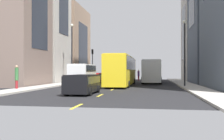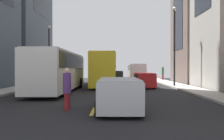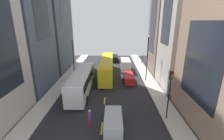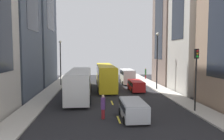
% 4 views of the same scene
% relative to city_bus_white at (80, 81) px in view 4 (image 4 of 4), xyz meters
% --- Properties ---
extents(ground_plane, '(42.53, 42.53, 0.00)m').
position_rel_city_bus_white_xyz_m(ground_plane, '(3.72, 5.87, -2.01)').
color(ground_plane, black).
extents(sidewalk_west, '(2.33, 44.00, 0.15)m').
position_rel_city_bus_white_xyz_m(sidewalk_west, '(-4.38, 5.87, -1.93)').
color(sidewalk_west, '#B2ADA3').
rests_on(sidewalk_west, ground).
extents(sidewalk_east, '(2.33, 44.00, 0.15)m').
position_rel_city_bus_white_xyz_m(sidewalk_east, '(11.81, 5.87, -1.93)').
color(sidewalk_east, '#B2ADA3').
rests_on(sidewalk_east, ground).
extents(lane_stripe_1, '(0.16, 2.00, 0.01)m').
position_rel_city_bus_white_xyz_m(lane_stripe_1, '(3.72, -9.13, -2.00)').
color(lane_stripe_1, yellow).
rests_on(lane_stripe_1, ground).
extents(lane_stripe_2, '(0.16, 2.00, 0.01)m').
position_rel_city_bus_white_xyz_m(lane_stripe_2, '(3.72, -3.13, -2.00)').
color(lane_stripe_2, yellow).
rests_on(lane_stripe_2, ground).
extents(lane_stripe_3, '(0.16, 2.00, 0.01)m').
position_rel_city_bus_white_xyz_m(lane_stripe_3, '(3.72, 2.87, -2.00)').
color(lane_stripe_3, yellow).
rests_on(lane_stripe_3, ground).
extents(lane_stripe_4, '(0.16, 2.00, 0.01)m').
position_rel_city_bus_white_xyz_m(lane_stripe_4, '(3.72, 8.87, -2.00)').
color(lane_stripe_4, yellow).
rests_on(lane_stripe_4, ground).
extents(lane_stripe_5, '(0.16, 2.00, 0.01)m').
position_rel_city_bus_white_xyz_m(lane_stripe_5, '(3.72, 14.87, -2.00)').
color(lane_stripe_5, yellow).
rests_on(lane_stripe_5, ground).
extents(lane_stripe_6, '(0.16, 2.00, 0.01)m').
position_rel_city_bus_white_xyz_m(lane_stripe_6, '(3.72, 20.87, -2.00)').
color(lane_stripe_6, yellow).
rests_on(lane_stripe_6, ground).
extents(lane_stripe_7, '(0.16, 2.00, 0.01)m').
position_rel_city_bus_white_xyz_m(lane_stripe_7, '(3.72, 26.87, -2.00)').
color(lane_stripe_7, yellow).
rests_on(lane_stripe_7, ground).
extents(building_east_2, '(8.02, 7.85, 19.61)m').
position_rel_city_bus_white_xyz_m(building_east_2, '(17.15, 10.65, 7.80)').
color(building_east_2, '#7A665B').
rests_on(building_east_2, ground).
extents(city_bus_white, '(2.81, 12.08, 3.35)m').
position_rel_city_bus_white_xyz_m(city_bus_white, '(0.00, 0.00, 0.00)').
color(city_bus_white, silver).
rests_on(city_bus_white, ground).
extents(streetcar_yellow, '(2.70, 14.26, 3.59)m').
position_rel_city_bus_white_xyz_m(streetcar_yellow, '(3.63, 7.60, 0.12)').
color(streetcar_yellow, yellow).
rests_on(streetcar_yellow, ground).
extents(delivery_van_white, '(2.25, 5.08, 2.58)m').
position_rel_city_bus_white_xyz_m(delivery_van_white, '(7.76, 11.17, -0.50)').
color(delivery_van_white, white).
rests_on(delivery_van_white, ground).
extents(car_red_0, '(1.93, 4.46, 1.52)m').
position_rel_city_bus_white_xyz_m(car_red_0, '(7.83, 3.84, -1.11)').
color(car_red_0, red).
rests_on(car_red_0, ground).
extents(car_black_1, '(2.04, 4.67, 1.53)m').
position_rel_city_bus_white_xyz_m(car_black_1, '(5.29, 19.97, -1.10)').
color(car_black_1, black).
rests_on(car_black_1, ground).
extents(car_silver_2, '(2.06, 4.13, 1.52)m').
position_rel_city_bus_white_xyz_m(car_silver_2, '(4.93, -9.02, -1.11)').
color(car_silver_2, '#B7BABF').
rests_on(car_silver_2, ground).
extents(pedestrian_crossing_near, '(0.39, 0.39, 2.03)m').
position_rel_city_bus_white_xyz_m(pedestrian_crossing_near, '(2.43, -8.79, -0.94)').
color(pedestrian_crossing_near, maroon).
rests_on(pedestrian_crossing_near, ground).
extents(pedestrian_walking_far, '(0.33, 0.33, 2.21)m').
position_rel_city_bus_white_xyz_m(pedestrian_walking_far, '(12.57, 17.05, -0.68)').
color(pedestrian_walking_far, maroon).
rests_on(pedestrian_walking_far, ground).
extents(traffic_light_near_corner, '(0.32, 0.44, 5.73)m').
position_rel_city_bus_white_xyz_m(traffic_light_near_corner, '(11.05, -7.58, 2.14)').
color(traffic_light_near_corner, black).
rests_on(traffic_light_near_corner, ground).
extents(streetlamp_near, '(0.44, 0.44, 7.40)m').
position_rel_city_bus_white_xyz_m(streetlamp_near, '(-3.72, 9.99, 2.65)').
color(streetlamp_near, black).
rests_on(streetlamp_near, ground).
extents(streetlamp_far, '(0.44, 0.44, 8.35)m').
position_rel_city_bus_white_xyz_m(streetlamp_far, '(11.15, 4.65, 3.15)').
color(streetlamp_far, black).
rests_on(streetlamp_far, ground).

